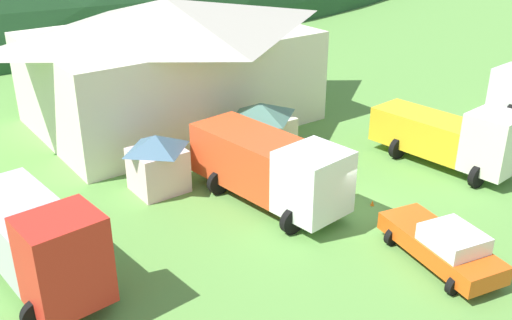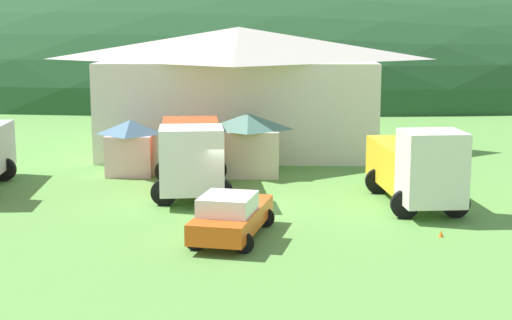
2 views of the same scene
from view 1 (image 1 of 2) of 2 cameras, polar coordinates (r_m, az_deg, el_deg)
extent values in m
plane|color=#5B9342|center=(25.45, 9.38, -5.05)|extent=(200.00, 200.00, 0.00)
cube|color=silver|center=(35.04, -8.43, 8.08)|extent=(15.11, 10.84, 5.33)
pyramid|color=#B7B2A3|center=(34.22, -8.81, 13.87)|extent=(16.32, 11.71, 1.87)
cube|color=beige|center=(29.57, 0.44, 2.08)|extent=(2.98, 2.37, 2.27)
pyramid|color=#4C7A6B|center=(29.02, 0.45, 4.89)|extent=(3.22, 2.56, 0.80)
cube|color=beige|center=(26.87, -9.59, -0.98)|extent=(2.24, 2.12, 2.02)
pyramid|color=#42667F|center=(26.32, -9.79, 1.70)|extent=(2.42, 2.29, 0.71)
cube|color=red|center=(19.24, -18.34, -9.37)|extent=(2.56, 2.28, 3.06)
cube|color=black|center=(18.80, -18.48, -7.80)|extent=(1.42, 1.77, 0.98)
cube|color=#B2B2B7|center=(22.45, -22.01, -6.15)|extent=(2.82, 5.37, 2.17)
cylinder|color=black|center=(20.41, -15.05, -11.99)|extent=(1.10, 0.30, 1.10)
cylinder|color=black|center=(19.84, -20.56, -14.04)|extent=(1.10, 0.30, 1.10)
cylinder|color=black|center=(23.90, -19.94, -6.88)|extent=(1.10, 0.30, 1.10)
cube|color=white|center=(23.52, 5.61, -2.19)|extent=(2.83, 2.64, 2.69)
cube|color=black|center=(23.19, 5.89, -0.98)|extent=(1.58, 2.04, 0.86)
cube|color=#E04C23|center=(26.03, -0.69, 0.29)|extent=(3.15, 5.58, 2.37)
cylinder|color=black|center=(24.91, 7.25, -4.14)|extent=(1.10, 0.30, 1.10)
cylinder|color=black|center=(23.41, 3.59, -5.98)|extent=(1.10, 0.30, 1.10)
cylinder|color=black|center=(27.76, -0.04, -0.80)|extent=(1.10, 0.30, 1.10)
cylinder|color=black|center=(26.42, -3.68, -2.23)|extent=(1.10, 0.30, 1.10)
cube|color=silver|center=(29.17, 22.27, 1.60)|extent=(2.50, 2.38, 2.83)
cube|color=black|center=(28.91, 22.65, 2.67)|extent=(1.40, 1.85, 0.91)
cube|color=gold|center=(30.93, 16.16, 2.72)|extent=(2.79, 5.35, 1.79)
cylinder|color=black|center=(30.54, 22.70, -0.37)|extent=(1.10, 0.30, 1.10)
cylinder|color=black|center=(28.87, 20.92, -1.49)|extent=(1.10, 0.30, 1.10)
cylinder|color=black|center=(32.42, 15.80, 2.06)|extent=(1.10, 0.30, 1.10)
cylinder|color=black|center=(30.85, 13.77, 1.14)|extent=(1.10, 0.30, 1.10)
cylinder|color=black|center=(38.31, 23.84, 4.31)|extent=(1.10, 0.30, 1.10)
cube|color=#E65516|center=(22.58, 17.60, -8.06)|extent=(2.86, 5.30, 0.70)
cube|color=silver|center=(21.88, 18.85, -7.33)|extent=(2.11, 2.32, 0.62)
cylinder|color=black|center=(22.31, 22.00, -10.28)|extent=(0.68, 0.24, 0.68)
cylinder|color=black|center=(21.27, 18.84, -11.58)|extent=(0.68, 0.24, 0.68)
cylinder|color=black|center=(24.30, 16.32, -6.38)|extent=(0.68, 0.24, 0.68)
cylinder|color=black|center=(23.35, 13.21, -7.35)|extent=(0.68, 0.24, 0.68)
cone|color=orange|center=(26.11, 11.34, -4.40)|extent=(0.36, 0.36, 0.49)
camera|label=2|loc=(23.92, 89.70, -13.07)|focal=54.07mm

